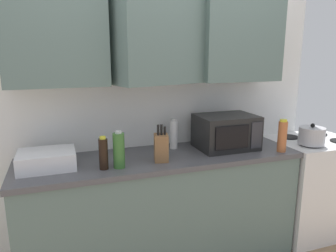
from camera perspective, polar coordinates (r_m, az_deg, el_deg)
name	(u,v)px	position (r m, az deg, el deg)	size (l,w,h in m)	color
wall_back_with_cabinets	(152,67)	(2.58, -2.80, 10.55)	(3.05, 0.52, 2.60)	white
counter_run	(162,208)	(2.66, -1.09, -14.53)	(2.18, 0.63, 0.90)	slate
stove_range	(309,185)	(3.37, 24.01, -9.63)	(0.76, 0.64, 0.91)	silver
kettle	(312,136)	(3.00, 24.37, -1.60)	(0.22, 0.22, 0.18)	#B2B2B7
microwave	(226,132)	(2.69, 10.36, -1.02)	(0.48, 0.37, 0.28)	black
dish_rack	(47,160)	(2.36, -20.91, -5.67)	(0.38, 0.30, 0.12)	silver
knife_block	(161,147)	(2.34, -1.24, -3.84)	(0.12, 0.14, 0.28)	brown
bottle_white_jar	(174,134)	(2.64, 1.02, -1.45)	(0.06, 0.06, 0.25)	white
bottle_spice_jar	(282,136)	(2.71, 19.82, -1.70)	(0.07, 0.07, 0.26)	#BC6638
bottle_green_oil	(119,150)	(2.22, -8.81, -4.32)	(0.08, 0.08, 0.26)	#386B2D
bottle_soy_dark	(103,154)	(2.21, -11.51, -4.86)	(0.06, 0.06, 0.23)	black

